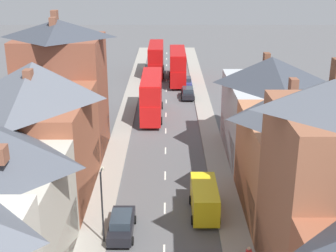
# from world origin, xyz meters

# --- Properties ---
(pavement_left) EXTENTS (2.20, 104.00, 0.14)m
(pavement_left) POSITION_xyz_m (-5.10, 38.00, 0.07)
(pavement_left) COLOR gray
(pavement_left) RESTS_ON ground
(pavement_right) EXTENTS (2.20, 104.00, 0.14)m
(pavement_right) POSITION_xyz_m (5.10, 38.00, 0.07)
(pavement_right) COLOR gray
(pavement_right) RESTS_ON ground
(centre_line_dashes) EXTENTS (0.14, 97.80, 0.01)m
(centre_line_dashes) POSITION_xyz_m (0.00, 36.00, 0.01)
(centre_line_dashes) COLOR silver
(centre_line_dashes) RESTS_ON ground
(terrace_row_left) EXTENTS (8.00, 47.21, 14.21)m
(terrace_row_left) POSITION_xyz_m (-10.18, 11.25, 5.55)
(terrace_row_left) COLOR brown
(terrace_row_left) RESTS_ON ground
(terrace_row_right) EXTENTS (8.00, 46.62, 13.98)m
(terrace_row_right) POSITION_xyz_m (10.18, 11.27, 5.39)
(terrace_row_right) COLOR #ADB2B7
(terrace_row_right) RESTS_ON ground
(double_decker_bus_lead) EXTENTS (2.74, 10.80, 5.30)m
(double_decker_bus_lead) POSITION_xyz_m (-1.81, 41.18, 2.82)
(double_decker_bus_lead) COLOR red
(double_decker_bus_lead) RESTS_ON ground
(double_decker_bus_mid_street) EXTENTS (2.74, 10.80, 5.30)m
(double_decker_bus_mid_street) POSITION_xyz_m (1.79, 58.67, 2.82)
(double_decker_bus_mid_street) COLOR #B70F0F
(double_decker_bus_mid_street) RESTS_ON ground
(double_decker_bus_far_approaching) EXTENTS (2.74, 10.80, 5.30)m
(double_decker_bus_far_approaching) POSITION_xyz_m (-1.81, 64.28, 2.82)
(double_decker_bus_far_approaching) COLOR #B70F0F
(double_decker_bus_far_approaching) RESTS_ON ground
(car_near_silver) EXTENTS (1.90, 4.55, 1.64)m
(car_near_silver) POSITION_xyz_m (-3.10, 14.24, 0.83)
(car_near_silver) COLOR black
(car_near_silver) RESTS_ON ground
(car_parked_left_a) EXTENTS (1.90, 4.11, 1.60)m
(car_parked_left_a) POSITION_xyz_m (3.10, 55.98, 0.81)
(car_parked_left_a) COLOR navy
(car_parked_left_a) RESTS_ON ground
(car_parked_right_a) EXTENTS (1.90, 4.45, 1.61)m
(car_parked_right_a) POSITION_xyz_m (3.10, 49.62, 0.82)
(car_parked_right_a) COLOR black
(car_parked_right_a) RESTS_ON ground
(delivery_van) EXTENTS (2.20, 5.20, 2.41)m
(delivery_van) POSITION_xyz_m (3.10, 17.14, 1.34)
(delivery_van) COLOR yellow
(delivery_van) RESTS_ON ground
(street_lamp) EXTENTS (0.20, 1.12, 5.50)m
(street_lamp) POSITION_xyz_m (-4.25, 13.25, 3.24)
(street_lamp) COLOR black
(street_lamp) RESTS_ON ground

